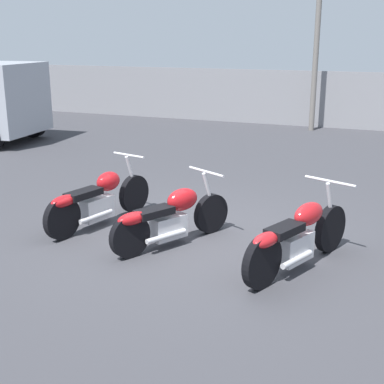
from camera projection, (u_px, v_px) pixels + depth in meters
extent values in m
plane|color=#38383D|center=(191.00, 237.00, 7.60)|extent=(60.00, 60.00, 0.00)
cube|color=gray|center=(315.00, 99.00, 16.54)|extent=(40.00, 0.04, 1.72)
cylinder|color=slate|center=(318.00, 20.00, 15.26)|extent=(0.16, 0.16, 6.38)
cylinder|color=black|center=(134.00, 194.00, 8.60)|extent=(0.24, 0.61, 0.60)
cylinder|color=black|center=(62.00, 219.00, 7.43)|extent=(0.24, 0.61, 0.60)
cube|color=silver|center=(97.00, 208.00, 7.96)|extent=(0.32, 0.57, 0.33)
ellipsoid|color=#AD1419|center=(108.00, 181.00, 8.06)|extent=(0.35, 0.48, 0.29)
cube|color=black|center=(84.00, 194.00, 7.68)|extent=(0.37, 0.61, 0.10)
ellipsoid|color=#AD1419|center=(64.00, 201.00, 7.40)|extent=(0.30, 0.48, 0.16)
cylinder|color=silver|center=(129.00, 155.00, 8.34)|extent=(0.60, 0.18, 0.04)
cylinder|color=silver|center=(131.00, 175.00, 8.47)|extent=(0.11, 0.25, 0.64)
cylinder|color=silver|center=(96.00, 216.00, 7.80)|extent=(0.22, 0.62, 0.07)
cylinder|color=black|center=(211.00, 213.00, 7.69)|extent=(0.36, 0.55, 0.57)
cylinder|color=black|center=(130.00, 236.00, 6.82)|extent=(0.36, 0.55, 0.57)
cube|color=silver|center=(169.00, 227.00, 7.22)|extent=(0.41, 0.54, 0.32)
ellipsoid|color=#AD1419|center=(182.00, 199.00, 7.27)|extent=(0.46, 0.55, 0.31)
cube|color=black|center=(154.00, 212.00, 6.99)|extent=(0.46, 0.58, 0.10)
ellipsoid|color=#AD1419|center=(133.00, 218.00, 6.78)|extent=(0.38, 0.48, 0.16)
cylinder|color=silver|center=(206.00, 172.00, 7.45)|extent=(0.63, 0.36, 0.04)
cylinder|color=silver|center=(209.00, 193.00, 7.57)|extent=(0.16, 0.24, 0.62)
cylinder|color=silver|center=(166.00, 236.00, 7.06)|extent=(0.36, 0.59, 0.07)
cylinder|color=black|center=(330.00, 229.00, 7.01)|extent=(0.33, 0.62, 0.63)
cylinder|color=black|center=(262.00, 262.00, 5.97)|extent=(0.33, 0.62, 0.63)
cube|color=silver|center=(295.00, 248.00, 6.45)|extent=(0.39, 0.57, 0.35)
ellipsoid|color=red|center=(309.00, 214.00, 6.52)|extent=(0.42, 0.58, 0.28)
cube|color=black|center=(285.00, 230.00, 6.19)|extent=(0.42, 0.58, 0.10)
ellipsoid|color=red|center=(266.00, 240.00, 5.94)|extent=(0.35, 0.48, 0.16)
cylinder|color=silver|center=(330.00, 181.00, 6.75)|extent=(0.68, 0.30, 0.04)
cylinder|color=silver|center=(330.00, 205.00, 6.88)|extent=(0.14, 0.25, 0.65)
cylinder|color=silver|center=(297.00, 259.00, 6.28)|extent=(0.28, 0.56, 0.07)
cube|color=black|center=(28.00, 83.00, 13.58)|extent=(0.20, 1.84, 0.54)
cylinder|color=black|center=(33.00, 125.00, 14.98)|extent=(0.72, 0.28, 0.70)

